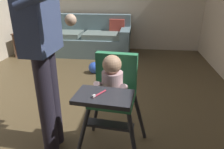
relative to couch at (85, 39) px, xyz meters
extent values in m
cube|color=brown|center=(0.53, -2.43, -0.38)|extent=(5.89, 7.43, 0.10)
cube|color=slate|center=(-0.01, -0.06, -0.13)|extent=(2.07, 0.84, 0.40)
cube|color=slate|center=(-0.01, 0.27, 0.30)|extent=(2.07, 0.22, 0.46)
cube|color=slate|center=(-0.95, -0.06, 0.17)|extent=(0.20, 0.84, 0.20)
cube|color=slate|center=(0.94, -0.06, 0.17)|extent=(0.20, 0.84, 0.20)
cube|color=slate|center=(-0.46, -0.11, 0.12)|extent=(0.82, 0.60, 0.11)
cube|color=slate|center=(0.44, -0.11, 0.12)|extent=(0.82, 0.60, 0.11)
cube|color=#B24238|center=(0.73, 0.14, 0.27)|extent=(0.34, 0.10, 0.34)
cylinder|color=#2E2F35|center=(0.78, -3.35, -0.06)|extent=(0.18, 0.16, 0.56)
cylinder|color=#2E2F35|center=(1.22, -3.40, -0.06)|extent=(0.16, 0.18, 0.56)
cylinder|color=#2E2F35|center=(0.82, -2.91, -0.06)|extent=(0.16, 0.18, 0.56)
cylinder|color=#2E2F35|center=(1.26, -2.96, -0.06)|extent=(0.18, 0.16, 0.56)
cube|color=#308554|center=(1.02, -3.16, 0.24)|extent=(0.39, 0.39, 0.05)
cube|color=#308554|center=(1.03, -3.01, 0.43)|extent=(0.37, 0.11, 0.33)
cube|color=#2E2F35|center=(0.99, -3.44, 0.41)|extent=(0.42, 0.30, 0.03)
cube|color=#2E2F35|center=(1.01, -3.26, 0.05)|extent=(0.41, 0.14, 0.02)
cylinder|color=beige|center=(1.02, -3.18, 0.38)|extent=(0.19, 0.19, 0.22)
sphere|color=tan|center=(1.02, -3.19, 0.56)|extent=(0.15, 0.15, 0.15)
cylinder|color=beige|center=(0.91, -3.20, 0.39)|extent=(0.06, 0.15, 0.10)
cylinder|color=beige|center=(1.12, -3.23, 0.39)|extent=(0.06, 0.15, 0.10)
cylinder|color=#CC384C|center=(0.96, -3.44, 0.43)|extent=(0.08, 0.12, 0.01)
cube|color=white|center=(0.93, -3.49, 0.44)|extent=(0.02, 0.03, 0.02)
cylinder|color=#292432|center=(0.43, -3.19, 0.14)|extent=(0.14, 0.14, 0.95)
cylinder|color=#292432|center=(0.44, -3.07, 0.14)|extent=(0.14, 0.14, 0.95)
cube|color=#44537F|center=(0.44, -3.13, 0.91)|extent=(0.22, 0.41, 0.59)
sphere|color=beige|center=(0.75, -3.32, 0.91)|extent=(0.08, 0.08, 0.08)
cylinder|color=#44537F|center=(0.45, -2.89, 0.91)|extent=(0.07, 0.07, 0.53)
sphere|color=#284CB7|center=(0.46, -1.22, -0.23)|extent=(0.20, 0.20, 0.20)
cube|color=brown|center=(-1.27, -0.35, 0.18)|extent=(0.40, 0.40, 0.02)
cylinder|color=brown|center=(-1.44, -0.52, -0.08)|extent=(0.04, 0.04, 0.50)
cylinder|color=brown|center=(-1.10, -0.52, -0.08)|extent=(0.04, 0.04, 0.50)
cylinder|color=brown|center=(-1.44, -0.18, -0.08)|extent=(0.04, 0.04, 0.50)
cylinder|color=brown|center=(-1.10, -0.18, -0.08)|extent=(0.04, 0.04, 0.50)
cylinder|color=#D13D33|center=(-1.26, -0.35, 0.24)|extent=(0.07, 0.07, 0.10)
camera|label=1|loc=(1.20, -4.73, 1.11)|focal=34.20mm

